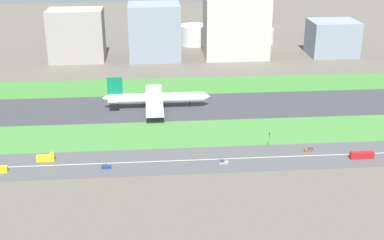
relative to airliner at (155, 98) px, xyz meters
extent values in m
plane|color=#5B564C|center=(31.18, 0.00, -6.23)|extent=(800.00, 800.00, 0.00)
cube|color=#38383D|center=(31.18, 0.00, -6.18)|extent=(280.00, 46.00, 0.10)
cube|color=#3D7A33|center=(31.18, 41.00, -6.18)|extent=(280.00, 36.00, 0.10)
cube|color=#427F38|center=(31.18, -41.00, -6.18)|extent=(280.00, 36.00, 0.10)
cube|color=#4C4C4F|center=(31.18, -73.00, -6.18)|extent=(280.00, 28.00, 0.10)
cube|color=silver|center=(31.18, -73.00, -6.13)|extent=(266.00, 0.50, 0.01)
cylinder|color=white|center=(1.68, 0.00, 0.07)|extent=(56.00, 6.00, 6.00)
cone|color=white|center=(31.68, 0.00, 0.07)|extent=(4.00, 5.70, 5.70)
cone|color=white|center=(-28.82, 0.00, 0.87)|extent=(5.00, 5.40, 5.40)
cube|color=#0C724C|center=(-23.32, 0.00, 8.07)|extent=(9.00, 0.80, 11.00)
cube|color=white|center=(-24.32, 0.00, 1.07)|extent=(6.00, 16.00, 0.60)
cube|color=white|center=(-0.32, 15.00, -1.13)|extent=(10.00, 26.00, 1.00)
cylinder|color=gray|center=(0.68, 9.00, -3.33)|extent=(5.00, 3.20, 3.20)
cube|color=white|center=(-0.32, -15.00, -1.13)|extent=(10.00, 26.00, 1.00)
cylinder|color=gray|center=(0.68, -9.00, -3.33)|extent=(5.00, 3.20, 3.20)
cylinder|color=black|center=(21.28, 0.00, -4.53)|extent=(1.00, 1.00, 3.20)
cylinder|color=black|center=(-2.32, 3.50, -4.53)|extent=(1.00, 1.00, 3.20)
cylinder|color=black|center=(-2.32, -3.50, -4.53)|extent=(1.00, 1.00, 3.20)
cube|color=#B2191E|center=(97.57, -78.00, -4.63)|extent=(11.60, 2.50, 3.00)
cube|color=#B2191E|center=(97.47, -78.00, -2.88)|extent=(10.80, 2.30, 0.50)
cube|color=yellow|center=(-53.02, -68.00, -4.73)|extent=(8.40, 2.50, 2.80)
cube|color=yellow|center=(-49.82, -68.00, -2.73)|extent=(2.00, 2.30, 1.20)
cube|color=brown|center=(74.67, -68.00, -5.58)|extent=(4.40, 1.80, 1.10)
cube|color=#333D4C|center=(75.47, -68.00, -4.58)|extent=(2.20, 1.66, 0.90)
cube|color=#99999E|center=(30.74, -78.00, -5.58)|extent=(4.40, 1.80, 1.10)
cube|color=#333D4C|center=(29.94, -78.00, -4.58)|extent=(2.20, 1.66, 0.90)
cube|color=navy|center=(-23.79, -78.00, -5.58)|extent=(4.40, 1.80, 1.10)
cube|color=#333D4C|center=(-24.59, -78.00, -4.58)|extent=(2.20, 1.66, 0.90)
cylinder|color=#4C4C51|center=(56.33, -60.00, -3.13)|extent=(0.24, 0.24, 6.00)
cube|color=black|center=(56.33, -60.00, 0.47)|extent=(0.36, 0.36, 1.20)
sphere|color=#19D826|center=(56.33, -60.20, 0.77)|extent=(0.24, 0.24, 0.24)
cube|color=#9E998E|center=(-58.82, 114.00, 13.96)|extent=(42.52, 27.68, 40.39)
cube|color=gray|center=(2.26, 114.00, 15.65)|extent=(40.29, 32.70, 43.76)
cube|color=beige|center=(67.55, 114.00, 17.63)|extent=(50.54, 32.02, 47.72)
cube|color=gray|center=(147.54, 114.00, 7.87)|extent=(37.91, 30.66, 28.20)
cylinder|color=silver|center=(37.60, 159.00, 2.43)|extent=(25.11, 25.11, 17.33)
cylinder|color=silver|center=(70.70, 159.00, 1.42)|extent=(19.34, 19.34, 15.31)
cylinder|color=silver|center=(99.25, 159.00, 0.27)|extent=(20.23, 20.23, 13.00)
camera|label=1|loc=(-2.42, -294.95, 103.82)|focal=48.66mm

